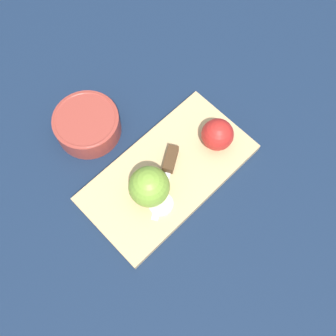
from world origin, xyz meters
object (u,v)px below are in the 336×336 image
at_px(knife, 169,164).
at_px(bowl, 87,124).
at_px(apple_half_left, 217,135).
at_px(apple_half_right, 149,187).

relative_size(knife, bowl, 1.08).
distance_m(apple_half_left, bowl, 0.29).
bearing_deg(knife, bowl, -103.35).
xyz_separation_m(apple_half_left, bowl, (0.14, -0.25, -0.02)).
xyz_separation_m(apple_half_right, bowl, (-0.04, -0.21, -0.03)).
bearing_deg(apple_half_right, knife, -117.37).
bearing_deg(apple_half_right, bowl, -42.62).
relative_size(apple_half_left, bowl, 0.48).
xyz_separation_m(knife, bowl, (0.04, -0.21, 0.00)).
bearing_deg(apple_half_left, knife, 101.87).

